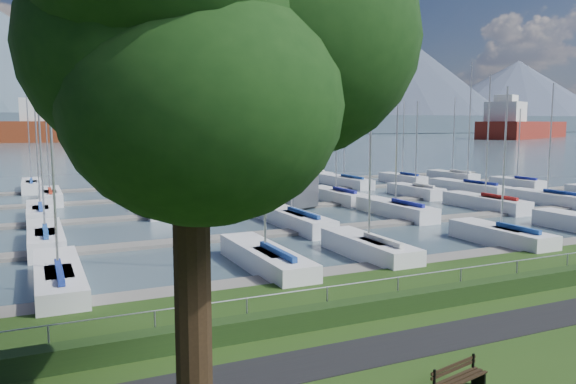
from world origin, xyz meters
TOP-DOWN VIEW (x-y plane):
  - path at (0.00, -3.00)m, footprint 160.00×2.00m
  - water at (0.00, 260.00)m, footprint 800.00×540.00m
  - hedge at (0.00, -0.40)m, footprint 80.00×0.70m
  - fence at (0.00, 0.00)m, footprint 80.00×0.04m
  - foothill at (0.00, 330.00)m, footprint 900.00×80.00m
  - mountains at (7.35, 404.62)m, footprint 1190.00×360.00m
  - docks at (0.00, 26.00)m, footprint 90.00×41.60m
  - bench_left at (-3.58, -6.21)m, footprint 1.85×0.79m
  - tree at (-10.15, -6.93)m, footprint 7.01×8.33m
  - crane at (7.17, 27.08)m, footprint 7.81×12.89m
  - cargo_ship_mid at (19.82, 212.00)m, footprint 95.50×29.14m
  - cargo_ship_east at (197.34, 178.53)m, footprint 76.35×48.44m
  - sailboat_fleet at (-1.30, 28.82)m, footprint 74.20×49.82m

SIDE VIEW (x-z plane):
  - water at x=0.00m, z-range -0.50..-0.30m
  - docks at x=0.00m, z-range -0.34..-0.09m
  - path at x=0.00m, z-range -0.01..0.03m
  - hedge at x=0.00m, z-range 0.00..0.70m
  - bench_left at x=-3.58m, z-range -0.01..0.84m
  - fence at x=0.00m, z-range 1.18..1.22m
  - cargo_ship_mid at x=19.82m, z-range -7.16..14.34m
  - cargo_ship_east at x=197.34m, z-range -6.94..14.56m
  - crane at x=7.17m, z-range -5.85..16.50m
  - sailboat_fleet at x=-1.30m, z-range -1.43..12.15m
  - foothill at x=0.00m, z-range 0.00..12.00m
  - tree at x=-10.15m, z-range 2.70..14.87m
  - mountains at x=7.35m, z-range -10.82..104.18m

